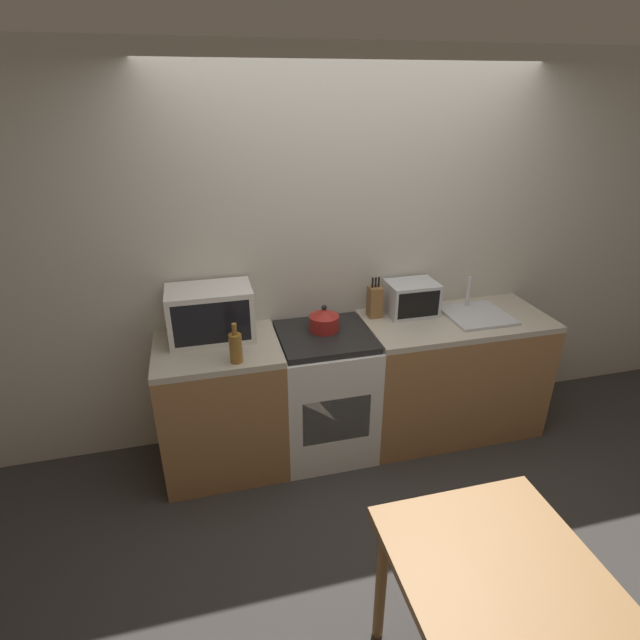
# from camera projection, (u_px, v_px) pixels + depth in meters

# --- Properties ---
(ground_plane) EXTENTS (16.00, 16.00, 0.00)m
(ground_plane) POSITION_uv_depth(u_px,v_px,m) (388.00, 499.00, 3.14)
(ground_plane) COLOR #33302D
(wall_back) EXTENTS (10.00, 0.06, 2.60)m
(wall_back) POSITION_uv_depth(u_px,v_px,m) (348.00, 256.00, 3.42)
(wall_back) COLOR beige
(wall_back) RESTS_ON ground_plane
(counter_left_run) EXTENTS (0.77, 0.62, 0.90)m
(counter_left_run) POSITION_uv_depth(u_px,v_px,m) (222.00, 407.00, 3.27)
(counter_left_run) COLOR olive
(counter_left_run) RESTS_ON ground_plane
(counter_right_run) EXTENTS (1.29, 0.62, 0.90)m
(counter_right_run) POSITION_uv_depth(u_px,v_px,m) (450.00, 374.00, 3.64)
(counter_right_run) COLOR olive
(counter_right_run) RESTS_ON ground_plane
(stove_range) EXTENTS (0.62, 0.62, 0.90)m
(stove_range) POSITION_uv_depth(u_px,v_px,m) (325.00, 392.00, 3.43)
(stove_range) COLOR silver
(stove_range) RESTS_ON ground_plane
(kettle) EXTENTS (0.20, 0.20, 0.18)m
(kettle) POSITION_uv_depth(u_px,v_px,m) (324.00, 320.00, 3.26)
(kettle) COLOR maroon
(kettle) RESTS_ON stove_range
(microwave) EXTENTS (0.52, 0.32, 0.34)m
(microwave) POSITION_uv_depth(u_px,v_px,m) (211.00, 313.00, 3.12)
(microwave) COLOR silver
(microwave) RESTS_ON counter_left_run
(bottle) EXTENTS (0.08, 0.08, 0.24)m
(bottle) POSITION_uv_depth(u_px,v_px,m) (236.00, 347.00, 2.87)
(bottle) COLOR olive
(bottle) RESTS_ON counter_left_run
(knife_block) EXTENTS (0.09, 0.10, 0.29)m
(knife_block) POSITION_uv_depth(u_px,v_px,m) (375.00, 301.00, 3.44)
(knife_block) COLOR brown
(knife_block) RESTS_ON counter_right_run
(toaster_oven) EXTENTS (0.34, 0.25, 0.23)m
(toaster_oven) POSITION_uv_depth(u_px,v_px,m) (412.00, 298.00, 3.48)
(toaster_oven) COLOR silver
(toaster_oven) RESTS_ON counter_right_run
(sink_basin) EXTENTS (0.42, 0.42, 0.24)m
(sink_basin) POSITION_uv_depth(u_px,v_px,m) (476.00, 314.00, 3.48)
(sink_basin) COLOR silver
(sink_basin) RESTS_ON counter_right_run
(dining_table) EXTENTS (0.75, 0.75, 0.76)m
(dining_table) POSITION_uv_depth(u_px,v_px,m) (493.00, 585.00, 1.88)
(dining_table) COLOR brown
(dining_table) RESTS_ON ground_plane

